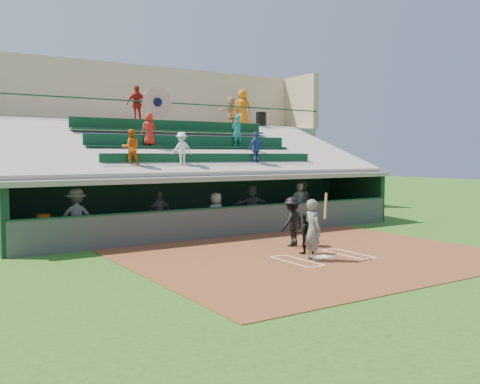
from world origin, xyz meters
TOP-DOWN VIEW (x-y plane):
  - ground at (0.00, 0.00)m, footprint 100.00×100.00m
  - dirt_slab at (0.00, 0.50)m, footprint 11.00×9.00m
  - home_plate at (0.00, 0.00)m, footprint 0.43×0.43m
  - batters_box_chalk at (0.00, 0.00)m, footprint 2.65×1.85m
  - dugout_floor at (0.00, 6.75)m, footprint 16.00×3.50m
  - concourse_slab at (0.00, 13.50)m, footprint 20.00×3.00m
  - grandstand at (-0.01, 10.51)m, footprint 20.40×10.40m
  - batter_at_plate at (-0.59, -0.20)m, footprint 0.86×0.76m
  - catcher at (-0.07, 0.79)m, footprint 0.74×0.65m
  - home_umpire at (0.44, 2.07)m, footprint 1.20×0.91m
  - dugout_bench at (0.06, 7.98)m, footprint 15.85×3.53m
  - white_table at (-6.74, 5.93)m, footprint 0.80×0.62m
  - water_cooler at (-6.71, 5.97)m, footprint 0.43×0.43m
  - dugout_player_a at (-5.60, 6.12)m, footprint 1.37×1.00m
  - dugout_player_b at (-2.42, 6.41)m, footprint 1.02×0.50m
  - dugout_player_c at (-0.57, 5.40)m, footprint 0.86×0.63m
  - dugout_player_d at (2.07, 6.94)m, footprint 1.68×0.65m
  - dugout_player_e at (3.82, 5.90)m, footprint 0.70×0.49m
  - dugout_player_f at (4.96, 7.02)m, footprint 1.05×0.90m
  - trash_bin at (6.89, 13.14)m, footprint 0.60×0.60m
  - concourse_staff_a at (-0.93, 12.21)m, footprint 1.06×0.49m
  - concourse_staff_b at (5.13, 12.36)m, footprint 1.09×0.85m
  - concourse_staff_c at (4.87, 13.14)m, footprint 1.54×0.57m

SIDE VIEW (x-z plane):
  - ground at x=0.00m, z-range 0.00..0.00m
  - dirt_slab at x=0.00m, z-range 0.00..0.02m
  - dugout_floor at x=0.00m, z-range 0.00..0.04m
  - batters_box_chalk at x=0.00m, z-range 0.02..0.03m
  - home_plate at x=0.00m, z-range 0.02..0.05m
  - dugout_bench at x=0.06m, z-range 0.04..0.52m
  - white_table at x=-6.74m, z-range 0.04..0.72m
  - catcher at x=-0.07m, z-range 0.02..1.28m
  - home_umpire at x=0.44m, z-range 0.02..1.67m
  - dugout_player_c at x=-0.57m, z-range 0.04..1.66m
  - dugout_player_b at x=-2.42m, z-range 0.04..1.73m
  - batter_at_plate at x=-0.59m, z-range -0.06..1.90m
  - dugout_player_d at x=2.07m, z-range 0.04..1.82m
  - water_cooler at x=-6.71m, z-range 0.72..1.16m
  - dugout_player_e at x=3.82m, z-range 0.04..1.88m
  - dugout_player_f at x=4.96m, z-range 0.04..1.89m
  - dugout_player_a at x=-5.60m, z-range 0.04..1.95m
  - grandstand at x=-0.01m, z-range -1.64..6.16m
  - concourse_slab at x=0.00m, z-range 0.00..4.60m
  - trash_bin at x=6.89m, z-range 4.60..5.49m
  - concourse_staff_c at x=4.87m, z-range 4.60..6.23m
  - concourse_staff_a at x=-0.93m, z-range 4.60..6.37m
  - concourse_staff_b at x=5.13m, z-range 4.60..6.58m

